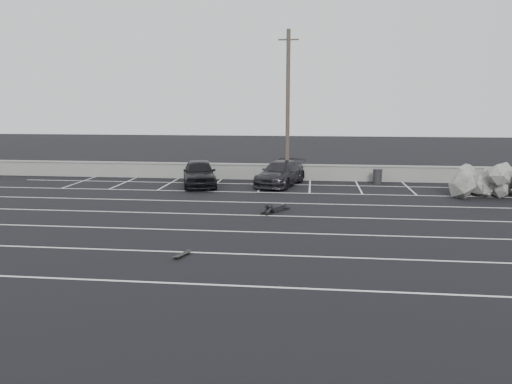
# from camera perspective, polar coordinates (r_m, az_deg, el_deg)

# --- Properties ---
(ground) EXTENTS (120.00, 120.00, 0.00)m
(ground) POSITION_cam_1_polar(r_m,az_deg,el_deg) (19.97, 3.04, -4.68)
(ground) COLOR black
(ground) RESTS_ON ground
(seawall) EXTENTS (50.00, 0.45, 1.06)m
(seawall) POSITION_cam_1_polar(r_m,az_deg,el_deg) (33.60, 4.52, 2.31)
(seawall) COLOR gray
(seawall) RESTS_ON ground
(stall_lines) EXTENTS (36.00, 20.05, 0.01)m
(stall_lines) POSITION_cam_1_polar(r_m,az_deg,el_deg) (24.25, 3.48, -2.02)
(stall_lines) COLOR silver
(stall_lines) RESTS_ON ground
(car_left) EXTENTS (3.17, 5.21, 1.66)m
(car_left) POSITION_cam_1_polar(r_m,az_deg,el_deg) (31.19, -6.50, 2.19)
(car_left) COLOR black
(car_left) RESTS_ON ground
(car_right) EXTENTS (3.36, 5.51, 1.49)m
(car_right) POSITION_cam_1_polar(r_m,az_deg,el_deg) (31.39, 2.82, 2.14)
(car_right) COLOR black
(car_right) RESTS_ON ground
(utility_pole) EXTENTS (1.29, 0.26, 9.67)m
(utility_pole) POSITION_cam_1_polar(r_m,az_deg,el_deg) (32.52, 3.65, 9.75)
(utility_pole) COLOR #4C4238
(utility_pole) RESTS_ON ground
(trash_bin) EXTENTS (0.72, 0.72, 0.94)m
(trash_bin) POSITION_cam_1_polar(r_m,az_deg,el_deg) (32.85, 13.71, 1.74)
(trash_bin) COLOR #252427
(trash_bin) RESTS_ON ground
(riprap_pile) EXTENTS (5.57, 3.95, 1.74)m
(riprap_pile) POSITION_cam_1_polar(r_m,az_deg,el_deg) (30.86, 25.94, 0.73)
(riprap_pile) COLOR gray
(riprap_pile) RESTS_ON ground
(person) EXTENTS (2.87, 3.23, 0.50)m
(person) POSITION_cam_1_polar(r_m,az_deg,el_deg) (24.03, 2.48, -1.53)
(person) COLOR black
(person) RESTS_ON ground
(skateboard) EXTENTS (0.45, 0.79, 0.09)m
(skateboard) POSITION_cam_1_polar(r_m,az_deg,el_deg) (17.11, -8.45, -7.07)
(skateboard) COLOR black
(skateboard) RESTS_ON ground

